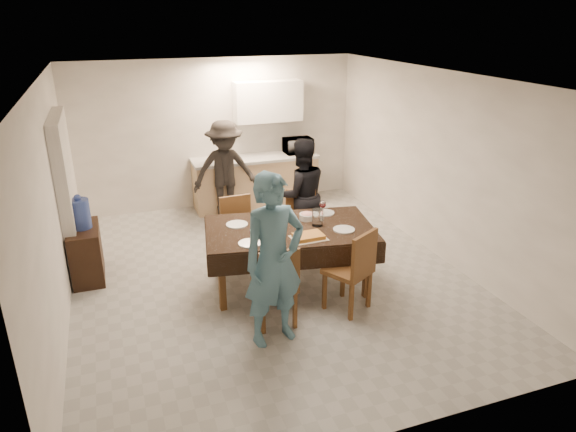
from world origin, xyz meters
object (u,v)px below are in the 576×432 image
water_jug (80,214)px  person_kitchen (225,171)px  dining_table (290,230)px  water_pitcher (317,218)px  microwave (298,146)px  savoury_tart (309,236)px  person_near (274,261)px  console (86,253)px  person_far (301,195)px  wine_bottle (285,216)px

water_jug → person_kitchen: person_kitchen is taller
dining_table → water_pitcher: size_ratio=10.57×
microwave → water_jug: bearing=27.4°
dining_table → savoury_tart: 0.40m
water_jug → person_near: person_near is taller
console → water_pitcher: 3.08m
water_pitcher → person_near: 1.35m
water_jug → person_near: (1.90, -2.14, 0.03)m
water_jug → person_near: size_ratio=0.20×
console → microwave: bearing=27.4°
savoury_tart → microwave: microwave is taller
dining_table → microwave: size_ratio=4.49×
dining_table → water_jug: size_ratio=5.85×
dining_table → microwave: microwave is taller
water_jug → dining_table: bearing=-23.9°
person_far → person_kitchen: (-0.77, 1.51, 0.01)m
savoury_tart → person_kitchen: person_kitchen is taller
person_kitchen → water_pitcher: bearing=-77.6°
console → savoury_tart: bearing=-29.9°
person_far → water_pitcher: bearing=81.9°
microwave → person_kitchen: (-1.47, -0.45, -0.20)m
dining_table → person_near: size_ratio=1.20×
wine_bottle → person_near: bearing=-114.4°
console → person_far: 3.04m
console → microwave: microwave is taller
savoury_tart → console: bearing=150.1°
console → dining_table: bearing=-23.9°
savoury_tart → person_near: person_near is taller
savoury_tart → microwave: 3.58m
console → savoury_tart: savoury_tart is taller
person_near → person_far: 2.37m
microwave → person_near: bearing=66.1°
savoury_tart → person_far: 1.50m
savoury_tart → person_near: (-0.65, -0.67, 0.10)m
savoury_tart → person_near: bearing=-134.1°
console → wine_bottle: wine_bottle is taller
savoury_tart → person_kitchen: size_ratio=0.24×
water_pitcher → person_kitchen: size_ratio=0.13×
water_jug → wine_bottle: 2.62m
wine_bottle → water_pitcher: 0.41m
water_jug → microwave: bearing=27.4°
dining_table → person_kitchen: (-0.22, 2.56, 0.07)m
dining_table → wine_bottle: (-0.05, 0.05, 0.18)m
console → person_near: bearing=-48.3°
savoury_tart → person_far: person_far is taller
person_far → person_kitchen: person_kitchen is taller
person_far → person_near: bearing=64.5°
water_pitcher → person_far: 1.12m
dining_table → console: 2.72m
savoury_tart → person_kitchen: 2.96m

